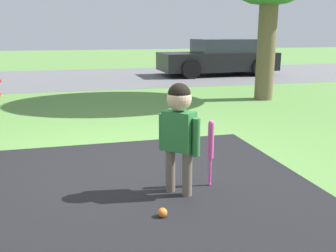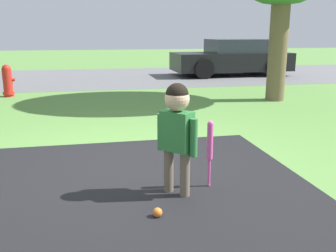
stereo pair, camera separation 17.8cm
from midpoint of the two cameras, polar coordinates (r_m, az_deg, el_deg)
The scene contains 7 objects.
ground_plane at distance 4.29m, azimuth -4.67°, elevation -6.15°, with size 60.00×60.00×0.00m, color #5B8C42.
street_strip at distance 13.01m, azimuth -9.58°, elevation 7.35°, with size 40.00×6.00×0.01m.
child at distance 3.38m, azimuth 2.88°, elevation 0.35°, with size 0.31×0.33×1.05m.
baseball_bat at distance 3.63m, azimuth 7.80°, elevation -2.79°, with size 0.06×0.06×0.67m.
sports_ball at distance 3.16m, azimuth 0.05°, elevation -13.05°, with size 0.08×0.08×0.08m.
fire_hydrant at distance 9.61m, azimuth -22.77°, elevation 6.35°, with size 0.30×0.27×0.76m.
parked_car at distance 13.60m, azimuth 10.12°, elevation 10.14°, with size 4.10×1.95×1.25m.
Camera 2 is at (-0.38, -4.02, 1.48)m, focal length 40.00 mm.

